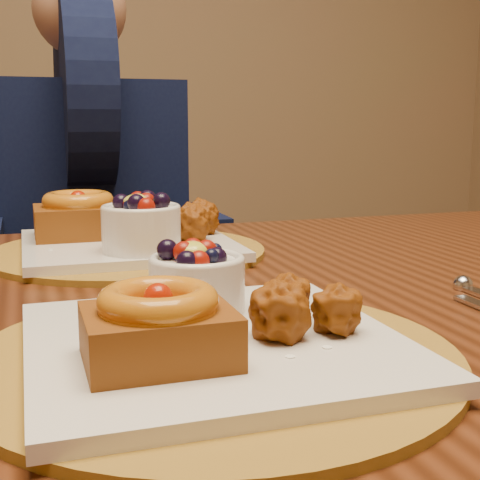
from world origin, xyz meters
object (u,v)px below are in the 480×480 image
place_setting_near (210,332)px  chair_far (78,334)px  place_setting_far (125,234)px  dining_table (160,360)px  diner (86,169)px

place_setting_near → chair_far: 1.01m
place_setting_far → dining_table: bearing=-89.0°
chair_far → diner: (0.03, -0.02, 0.36)m
place_setting_near → chair_far: bearing=92.1°
chair_far → diner: bearing=-45.8°
place_setting_near → place_setting_far: bearing=90.2°
place_setting_far → diner: (-0.00, 0.51, 0.06)m
place_setting_far → chair_far: chair_far is taller
dining_table → diner: diner is taller
place_setting_far → diner: 0.51m
diner → dining_table: bearing=-91.2°
place_setting_near → place_setting_far: place_setting_far is taller
dining_table → chair_far: (-0.04, 0.75, -0.20)m
diner → place_setting_far: bearing=-91.3°
dining_table → diner: (-0.01, 0.72, 0.16)m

